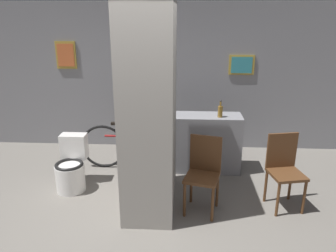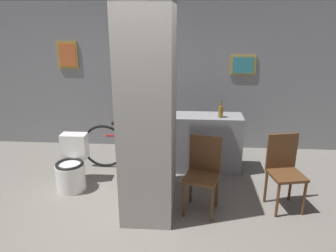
# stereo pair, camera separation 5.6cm
# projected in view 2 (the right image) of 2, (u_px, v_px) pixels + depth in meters

# --- Properties ---
(ground_plane) EXTENTS (14.00, 14.00, 0.00)m
(ground_plane) POSITION_uv_depth(u_px,v_px,m) (136.00, 229.00, 3.83)
(ground_plane) COLOR slate
(wall_back) EXTENTS (8.00, 0.09, 2.60)m
(wall_back) POSITION_uv_depth(u_px,v_px,m) (157.00, 78.00, 5.90)
(wall_back) COLOR gray
(wall_back) RESTS_ON ground_plane
(pillar_center) EXTENTS (0.64, 1.15, 2.60)m
(pillar_center) POSITION_uv_depth(u_px,v_px,m) (149.00, 109.00, 3.95)
(pillar_center) COLOR gray
(pillar_center) RESTS_ON ground_plane
(counter_shelf) EXTENTS (1.29, 0.44, 0.91)m
(counter_shelf) POSITION_uv_depth(u_px,v_px,m) (200.00, 143.00, 5.18)
(counter_shelf) COLOR gray
(counter_shelf) RESTS_ON ground_plane
(toilet) EXTENTS (0.41, 0.57, 0.75)m
(toilet) POSITION_uv_depth(u_px,v_px,m) (72.00, 167.00, 4.68)
(toilet) COLOR white
(toilet) RESTS_ON ground_plane
(chair_near_pillar) EXTENTS (0.49, 0.49, 0.96)m
(chair_near_pillar) POSITION_uv_depth(u_px,v_px,m) (203.00, 171.00, 4.08)
(chair_near_pillar) COLOR brown
(chair_near_pillar) RESTS_ON ground_plane
(chair_by_doorway) EXTENTS (0.47, 0.47, 0.96)m
(chair_by_doorway) POSITION_uv_depth(u_px,v_px,m) (284.00, 168.00, 4.15)
(chair_by_doorway) COLOR brown
(chair_by_doorway) RESTS_ON ground_plane
(bicycle) EXTENTS (1.64, 0.42, 0.78)m
(bicycle) POSITION_uv_depth(u_px,v_px,m) (132.00, 146.00, 5.25)
(bicycle) COLOR black
(bicycle) RESTS_ON ground_plane
(bottle_tall) EXTENTS (0.07, 0.07, 0.27)m
(bottle_tall) POSITION_uv_depth(u_px,v_px,m) (221.00, 111.00, 4.91)
(bottle_tall) COLOR olive
(bottle_tall) RESTS_ON counter_shelf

